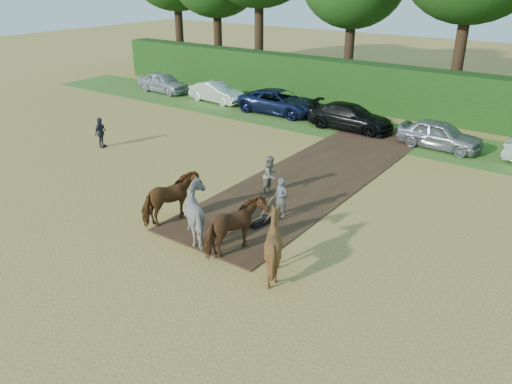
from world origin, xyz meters
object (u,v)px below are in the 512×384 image
Objects in this scene: spectator_near at (271,175)px; plough_team at (220,220)px; parked_cars at (351,117)px; spectator_far at (101,133)px.

spectator_near is 0.26× the size of plough_team.
parked_cars is (-1.44, 10.29, -0.10)m from spectator_near.
spectator_far is at bearing 89.94° from spectator_near.
plough_team is 0.17× the size of parked_cars.
plough_team reaches higher than parked_cars.
plough_team is at bearing -168.78° from spectator_near.
parked_cars is at bearing 99.36° from plough_team.
spectator_near is at bearing 102.56° from plough_team.
spectator_far is 0.25× the size of plough_team.
spectator_far is at bearing 159.90° from plough_team.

